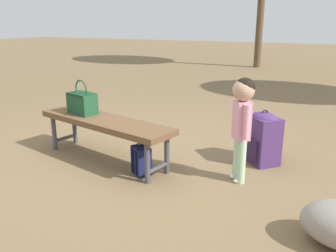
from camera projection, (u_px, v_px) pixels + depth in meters
The scene contains 6 objects.
ground_plane at pixel (143, 160), 3.75m from camera, with size 40.00×40.00×0.00m, color brown.
park_bench at pixel (105, 124), 3.64m from camera, with size 1.65×0.79×0.45m.
handbag at pixel (82, 102), 3.79m from camera, with size 0.36×0.27×0.37m.
child_standing at pixel (242, 114), 3.10m from camera, with size 0.19×0.22×0.95m.
backpack_large at pixel (263, 137), 3.62m from camera, with size 0.41×0.41×0.56m.
backpack_small at pixel (141, 158), 3.38m from camera, with size 0.23×0.22×0.31m.
Camera 1 is at (1.65, -3.09, 1.43)m, focal length 38.09 mm.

